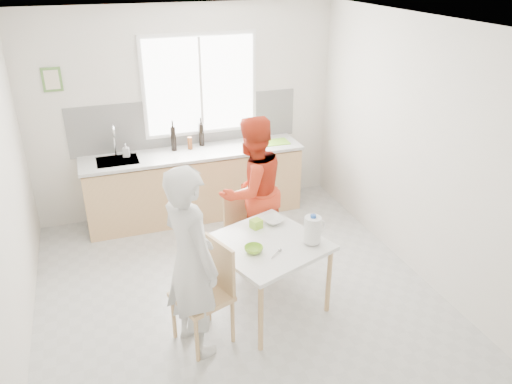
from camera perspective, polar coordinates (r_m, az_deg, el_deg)
ground at (r=5.26m, az=-1.87°, el=-12.07°), size 4.50×4.50×0.00m
room_shell at (r=4.46m, az=-2.17°, el=4.94°), size 4.50×4.50×4.50m
window at (r=6.55m, az=-6.37°, el=12.05°), size 1.50×0.06×1.30m
backsplash at (r=6.65m, az=-7.89°, el=7.92°), size 3.00×0.02×0.65m
picture_frame at (r=6.37m, az=-22.30°, el=11.80°), size 0.22×0.03×0.28m
kitchen_counter at (r=6.67m, az=-6.99°, el=0.60°), size 2.84×0.64×1.37m
dining_table at (r=4.78m, az=1.22°, el=-6.57°), size 1.25×1.25×0.75m
chair_left at (r=4.52m, az=-5.47°, el=-10.94°), size 0.57×0.57×0.97m
chair_far at (r=5.62m, az=-1.45°, el=-3.78°), size 0.50×0.50×0.84m
person_white at (r=4.25m, az=-7.47°, el=-7.96°), size 0.62×0.75×1.76m
person_red at (r=5.50m, az=-0.46°, el=0.11°), size 1.00×0.89×1.70m
bowl_green at (r=4.58m, az=-0.28°, el=-6.56°), size 0.22×0.22×0.05m
bowl_white at (r=5.06m, az=1.99°, el=-3.27°), size 0.27×0.27×0.05m
milk_jug at (r=4.68m, az=6.53°, el=-4.24°), size 0.22×0.16×0.28m
green_box at (r=4.95m, az=0.02°, el=-3.65°), size 0.13×0.13×0.09m
spoon at (r=4.55m, az=2.27°, el=-7.12°), size 0.13×0.11×0.01m
cutting_board at (r=6.75m, az=2.24°, el=5.71°), size 0.36×0.26×0.01m
wine_bottle_a at (r=6.50m, az=-9.42°, el=6.04°), size 0.07×0.07×0.32m
wine_bottle_b at (r=6.63m, az=-6.26°, el=6.54°), size 0.07×0.07×0.30m
jar_amber at (r=6.54m, az=-7.56°, el=5.56°), size 0.06×0.06×0.16m
soap_bottle at (r=6.45m, az=-14.64°, el=4.67°), size 0.09×0.09×0.17m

